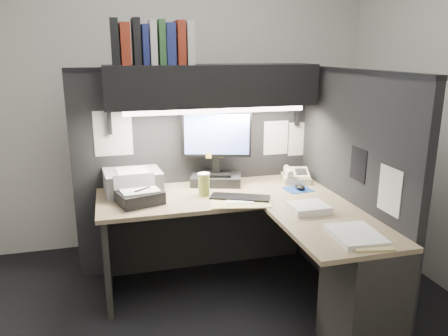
{
  "coord_description": "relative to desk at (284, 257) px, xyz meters",
  "views": [
    {
      "loc": [
        -0.63,
        -2.41,
        1.75
      ],
      "look_at": [
        0.15,
        0.51,
        0.93
      ],
      "focal_mm": 35.0,
      "sensor_mm": 36.0,
      "label": 1
    }
  ],
  "objects": [
    {
      "name": "floor",
      "position": [
        -0.43,
        0.0,
        -0.44
      ],
      "size": [
        3.5,
        3.5,
        0.0
      ],
      "primitive_type": "plane",
      "color": "black",
      "rests_on": "ground"
    },
    {
      "name": "wall_back",
      "position": [
        -0.43,
        1.5,
        0.91
      ],
      "size": [
        3.5,
        0.04,
        2.7
      ],
      "primitive_type": "cube",
      "color": "silver",
      "rests_on": "floor"
    },
    {
      "name": "wall_front",
      "position": [
        -0.43,
        -1.5,
        0.91
      ],
      "size": [
        3.5,
        0.04,
        2.7
      ],
      "primitive_type": "cube",
      "color": "silver",
      "rests_on": "floor"
    },
    {
      "name": "partition_back",
      "position": [
        -0.4,
        0.93,
        0.36
      ],
      "size": [
        1.9,
        0.06,
        1.6
      ],
      "primitive_type": "cube",
      "color": "black",
      "rests_on": "floor"
    },
    {
      "name": "partition_right",
      "position": [
        0.55,
        0.18,
        0.36
      ],
      "size": [
        0.06,
        1.5,
        1.6
      ],
      "primitive_type": "cube",
      "color": "black",
      "rests_on": "floor"
    },
    {
      "name": "desk",
      "position": [
        0.0,
        0.0,
        0.0
      ],
      "size": [
        1.7,
        1.53,
        0.73
      ],
      "color": "#9A8A62",
      "rests_on": "floor"
    },
    {
      "name": "overhead_shelf",
      "position": [
        -0.3,
        0.75,
        1.06
      ],
      "size": [
        1.55,
        0.34,
        0.3
      ],
      "primitive_type": "cube",
      "color": "black",
      "rests_on": "partition_back"
    },
    {
      "name": "task_light_tube",
      "position": [
        -0.3,
        0.61,
        0.89
      ],
      "size": [
        1.32,
        0.04,
        0.04
      ],
      "primitive_type": "cylinder",
      "rotation": [
        0.0,
        1.57,
        0.0
      ],
      "color": "white",
      "rests_on": "overhead_shelf"
    },
    {
      "name": "monitor",
      "position": [
        -0.27,
        0.77,
        0.52
      ],
      "size": [
        0.52,
        0.34,
        0.58
      ],
      "rotation": [
        0.0,
        0.0,
        -0.3
      ],
      "color": "black",
      "rests_on": "desk"
    },
    {
      "name": "keyboard",
      "position": [
        -0.19,
        0.39,
        0.3
      ],
      "size": [
        0.44,
        0.3,
        0.02
      ],
      "primitive_type": "cube",
      "rotation": [
        0.0,
        0.0,
        -0.43
      ],
      "color": "black",
      "rests_on": "desk"
    },
    {
      "name": "mousepad",
      "position": [
        0.3,
        0.48,
        0.29
      ],
      "size": [
        0.21,
        0.19,
        0.0
      ],
      "primitive_type": "cube",
      "rotation": [
        0.0,
        0.0,
        0.1
      ],
      "color": "navy",
      "rests_on": "desk"
    },
    {
      "name": "mouse",
      "position": [
        0.31,
        0.47,
        0.31
      ],
      "size": [
        0.08,
        0.11,
        0.04
      ],
      "primitive_type": "ellipsoid",
      "rotation": [
        0.0,
        0.0,
        0.16
      ],
      "color": "black",
      "rests_on": "mousepad"
    },
    {
      "name": "telephone",
      "position": [
        0.37,
        0.68,
        0.33
      ],
      "size": [
        0.25,
        0.26,
        0.09
      ],
      "primitive_type": "cube",
      "rotation": [
        0.0,
        0.0,
        -0.24
      ],
      "color": "beige",
      "rests_on": "desk"
    },
    {
      "name": "coffee_cup",
      "position": [
        -0.42,
        0.53,
        0.36
      ],
      "size": [
        0.11,
        0.11,
        0.16
      ],
      "primitive_type": "cylinder",
      "rotation": [
        0.0,
        0.0,
        0.41
      ],
      "color": "#A9B94A",
      "rests_on": "desk"
    },
    {
      "name": "printer",
      "position": [
        -0.91,
        0.76,
        0.37
      ],
      "size": [
        0.43,
        0.38,
        0.16
      ],
      "primitive_type": "cube",
      "rotation": [
        0.0,
        0.0,
        0.08
      ],
      "color": "#939699",
      "rests_on": "desk"
    },
    {
      "name": "notebook_stack",
      "position": [
        -0.88,
        0.48,
        0.33
      ],
      "size": [
        0.34,
        0.31,
        0.09
      ],
      "primitive_type": "cube",
      "rotation": [
        0.0,
        0.0,
        0.29
      ],
      "color": "black",
      "rests_on": "desk"
    },
    {
      "name": "open_folder",
      "position": [
        -0.21,
        0.32,
        0.29
      ],
      "size": [
        0.46,
        0.34,
        0.01
      ],
      "primitive_type": "cube",
      "rotation": [
        0.0,
        0.0,
        -0.19
      ],
      "color": "#CFBA74",
      "rests_on": "desk"
    },
    {
      "name": "paper_stack_a",
      "position": [
        0.17,
        0.04,
        0.31
      ],
      "size": [
        0.24,
        0.2,
        0.05
      ],
      "primitive_type": "cube",
      "rotation": [
        0.0,
        0.0,
        0.01
      ],
      "color": "white",
      "rests_on": "desk"
    },
    {
      "name": "paper_stack_b",
      "position": [
        0.24,
        -0.42,
        0.3
      ],
      "size": [
        0.28,
        0.33,
        0.03
      ],
      "primitive_type": "cube",
      "rotation": [
        0.0,
        0.0,
        -0.07
      ],
      "color": "white",
      "rests_on": "desk"
    },
    {
      "name": "manila_stack",
      "position": [
        0.27,
        -0.48,
        0.29
      ],
      "size": [
        0.26,
        0.3,
        0.02
      ],
      "primitive_type": "cube",
      "rotation": [
        0.0,
        0.0,
        -0.18
      ],
      "color": "#CFBA74",
      "rests_on": "desk"
    },
    {
      "name": "binder_row",
      "position": [
        -0.72,
        0.75,
        1.35
      ],
      "size": [
        0.57,
        0.25,
        0.31
      ],
      "color": "black",
      "rests_on": "overhead_shelf"
    },
    {
      "name": "pinned_papers",
      "position": [
        -0.0,
        0.56,
        0.61
      ],
      "size": [
        1.76,
        1.31,
        0.51
      ],
      "color": "white",
      "rests_on": "partition_back"
    }
  ]
}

